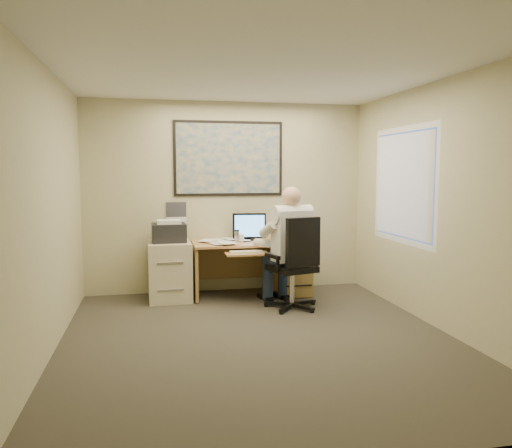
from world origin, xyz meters
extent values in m
cube|color=#37332A|center=(0.00, 0.00, 0.00)|extent=(4.00, 4.50, 0.00)
cube|color=white|center=(0.00, 0.00, 2.70)|extent=(4.00, 4.50, 0.00)
cube|color=#C1BB92|center=(0.00, 2.25, 1.35)|extent=(4.00, 0.00, 2.70)
cube|color=#C1BB92|center=(0.00, -2.25, 1.35)|extent=(4.00, 0.00, 2.70)
cube|color=#C1BB92|center=(-2.00, 0.00, 1.35)|extent=(0.00, 4.50, 2.70)
cube|color=#C1BB92|center=(2.00, 0.00, 1.35)|extent=(0.00, 4.50, 2.70)
cube|color=tan|center=(0.28, 1.88, 0.73)|extent=(1.60, 0.75, 0.03)
cube|color=#A08041|center=(0.85, 1.88, 0.36)|extent=(0.45, 0.70, 0.70)
cube|color=#A08041|center=(-0.50, 1.88, 0.36)|extent=(0.04, 0.70, 0.70)
cube|color=#A08041|center=(0.28, 2.22, 0.45)|extent=(1.55, 0.03, 0.55)
cylinder|color=black|center=(0.28, 2.02, 0.76)|extent=(0.19, 0.19, 0.02)
cube|color=black|center=(0.28, 2.00, 0.96)|extent=(0.47, 0.11, 0.35)
cube|color=#579BEC|center=(0.28, 1.98, 0.96)|extent=(0.41, 0.07, 0.30)
cube|color=tan|center=(0.13, 1.43, 0.66)|extent=(0.55, 0.30, 0.02)
cube|color=beige|center=(0.13, 1.43, 0.68)|extent=(0.43, 0.14, 0.02)
cube|color=black|center=(0.69, 1.91, 0.77)|extent=(0.23, 0.22, 0.05)
cylinder|color=silver|center=(0.08, 1.87, 0.83)|extent=(0.07, 0.07, 0.16)
cylinder|color=white|center=(0.14, 1.90, 0.80)|extent=(0.08, 0.08, 0.11)
cube|color=white|center=(-0.17, 1.88, 0.77)|extent=(0.60, 0.56, 0.03)
cube|color=#1E4C93|center=(0.03, 2.23, 1.90)|extent=(1.56, 0.03, 1.06)
cube|color=white|center=(-0.72, 2.24, 1.08)|extent=(0.28, 0.01, 0.42)
cube|color=beige|center=(-0.84, 1.87, 0.39)|extent=(0.58, 0.68, 0.78)
cube|color=black|center=(-0.84, 1.87, 0.90)|extent=(0.46, 0.40, 0.25)
cube|color=white|center=(-0.84, 1.85, 1.05)|extent=(0.32, 0.25, 0.05)
cylinder|color=silver|center=(0.65, 1.11, 0.27)|extent=(0.07, 0.07, 0.43)
cube|color=black|center=(0.65, 1.11, 0.51)|extent=(0.62, 0.62, 0.08)
cube|color=black|center=(0.59, 0.87, 0.87)|extent=(0.46, 0.19, 0.60)
camera|label=1|loc=(-1.04, -4.84, 1.72)|focal=35.00mm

